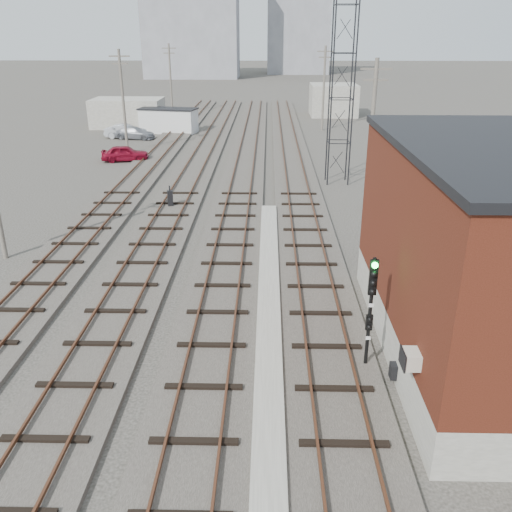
{
  "coord_description": "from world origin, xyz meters",
  "views": [
    {
      "loc": [
        0.42,
        -4.39,
        10.32
      ],
      "look_at": [
        -0.02,
        15.21,
        2.2
      ],
      "focal_mm": 38.0,
      "sensor_mm": 36.0,
      "label": 1
    }
  ],
  "objects_px": {
    "switch_stand": "(170,199)",
    "car_red": "(125,153)",
    "car_grey": "(135,133)",
    "signal_mast": "(371,306)",
    "car_silver": "(126,131)",
    "site_trailer": "(169,120)"
  },
  "relations": [
    {
      "from": "switch_stand",
      "to": "car_red",
      "type": "height_order",
      "value": "switch_stand"
    },
    {
      "from": "car_red",
      "to": "car_grey",
      "type": "height_order",
      "value": "car_red"
    },
    {
      "from": "signal_mast",
      "to": "car_silver",
      "type": "distance_m",
      "value": 45.6
    },
    {
      "from": "car_silver",
      "to": "car_grey",
      "type": "bearing_deg",
      "value": -108.65
    },
    {
      "from": "signal_mast",
      "to": "car_silver",
      "type": "bearing_deg",
      "value": 113.55
    },
    {
      "from": "car_grey",
      "to": "car_silver",
      "type": "bearing_deg",
      "value": 77.97
    },
    {
      "from": "car_silver",
      "to": "car_grey",
      "type": "distance_m",
      "value": 1.1
    },
    {
      "from": "switch_stand",
      "to": "site_trailer",
      "type": "relative_size",
      "value": 0.21
    },
    {
      "from": "signal_mast",
      "to": "car_red",
      "type": "height_order",
      "value": "signal_mast"
    },
    {
      "from": "switch_stand",
      "to": "site_trailer",
      "type": "xyz_separation_m",
      "value": [
        -4.88,
        27.95,
        0.67
      ]
    },
    {
      "from": "signal_mast",
      "to": "switch_stand",
      "type": "bearing_deg",
      "value": 118.41
    },
    {
      "from": "signal_mast",
      "to": "site_trailer",
      "type": "xyz_separation_m",
      "value": [
        -14.29,
        45.35,
        -0.99
      ]
    },
    {
      "from": "switch_stand",
      "to": "car_grey",
      "type": "xyz_separation_m",
      "value": [
        -7.78,
        23.96,
        -0.03
      ]
    },
    {
      "from": "signal_mast",
      "to": "car_grey",
      "type": "xyz_separation_m",
      "value": [
        -17.19,
        41.35,
        -1.7
      ]
    },
    {
      "from": "signal_mast",
      "to": "switch_stand",
      "type": "xyz_separation_m",
      "value": [
        -9.41,
        17.39,
        -1.67
      ]
    },
    {
      "from": "site_trailer",
      "to": "car_red",
      "type": "height_order",
      "value": "site_trailer"
    },
    {
      "from": "switch_stand",
      "to": "site_trailer",
      "type": "distance_m",
      "value": 28.38
    },
    {
      "from": "car_grey",
      "to": "signal_mast",
      "type": "bearing_deg",
      "value": -147.0
    },
    {
      "from": "car_red",
      "to": "car_silver",
      "type": "relative_size",
      "value": 0.92
    },
    {
      "from": "car_red",
      "to": "site_trailer",
      "type": "bearing_deg",
      "value": -14.67
    },
    {
      "from": "car_silver",
      "to": "car_grey",
      "type": "height_order",
      "value": "car_silver"
    },
    {
      "from": "car_red",
      "to": "car_grey",
      "type": "xyz_separation_m",
      "value": [
        -1.59,
        10.46,
        -0.06
      ]
    }
  ]
}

